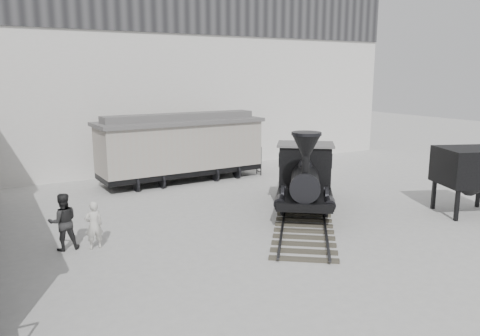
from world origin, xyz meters
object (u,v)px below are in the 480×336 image
visitor_a (94,225)px  coal_hopper (471,171)px  locomotive (305,181)px  visitor_b (63,222)px  boxcar (181,146)px

visitor_a → coal_hopper: 14.87m
locomotive → visitor_b: locomotive is taller
boxcar → visitor_a: bearing=-131.0°
locomotive → coal_hopper: bearing=4.0°
boxcar → visitor_b: size_ratio=4.73×
locomotive → boxcar: 8.15m
visitor_b → visitor_a: bearing=158.4°
visitor_a → coal_hopper: coal_hopper is taller
locomotive → boxcar: size_ratio=1.03×
boxcar → visitor_a: (-6.38, -7.90, -1.12)m
visitor_a → coal_hopper: size_ratio=0.52×
visitor_b → boxcar: bearing=-131.4°
locomotive → visitor_b: 9.65m
coal_hopper → visitor_b: bearing=-172.4°
boxcar → locomotive: bearing=-75.1°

